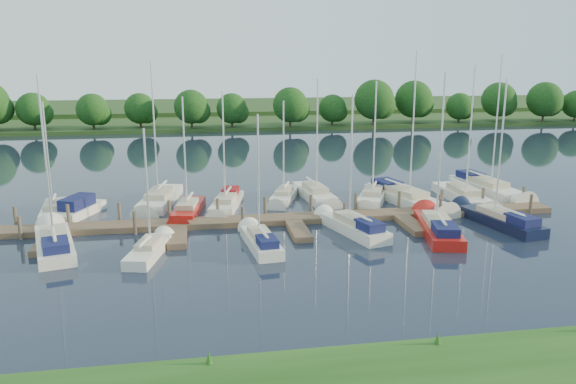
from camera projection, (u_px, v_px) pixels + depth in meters
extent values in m
plane|color=#181F30|center=(314.00, 259.00, 32.82)|extent=(260.00, 260.00, 0.00)
cube|color=brown|center=(291.00, 219.00, 40.45)|extent=(40.00, 2.00, 0.40)
cube|color=brown|center=(47.00, 244.00, 34.99)|extent=(1.20, 4.00, 0.40)
cube|color=brown|center=(177.00, 237.00, 36.28)|extent=(1.20, 4.00, 0.40)
cube|color=brown|center=(299.00, 231.00, 37.58)|extent=(1.20, 4.00, 0.40)
cube|color=brown|center=(412.00, 225.00, 38.87)|extent=(1.20, 4.00, 0.40)
cube|color=brown|center=(518.00, 220.00, 40.16)|extent=(1.20, 4.00, 0.40)
cylinder|color=#473D33|center=(16.00, 221.00, 38.55)|extent=(0.24, 0.24, 2.00)
cylinder|color=#473D33|center=(69.00, 218.00, 39.10)|extent=(0.24, 0.24, 2.00)
cylinder|color=#473D33|center=(120.00, 216.00, 39.66)|extent=(0.24, 0.24, 2.00)
cylinder|color=#473D33|center=(169.00, 214.00, 40.22)|extent=(0.24, 0.24, 2.00)
cylinder|color=#473D33|center=(218.00, 212.00, 40.77)|extent=(0.24, 0.24, 2.00)
cylinder|color=#473D33|center=(265.00, 210.00, 41.33)|extent=(0.24, 0.24, 2.00)
cylinder|color=#473D33|center=(311.00, 208.00, 41.89)|extent=(0.24, 0.24, 2.00)
cylinder|color=#473D33|center=(355.00, 206.00, 42.45)|extent=(0.24, 0.24, 2.00)
cylinder|color=#473D33|center=(399.00, 204.00, 43.00)|extent=(0.24, 0.24, 2.00)
cylinder|color=#473D33|center=(441.00, 202.00, 43.56)|extent=(0.24, 0.24, 2.00)
cylinder|color=#473D33|center=(483.00, 200.00, 44.12)|extent=(0.24, 0.24, 2.00)
cylinder|color=#473D33|center=(523.00, 199.00, 44.67)|extent=(0.24, 0.24, 2.00)
cylinder|color=#473D33|center=(20.00, 231.00, 36.21)|extent=(0.24, 0.24, 2.00)
cylinder|color=#473D33|center=(135.00, 226.00, 37.37)|extent=(0.24, 0.24, 2.00)
cylinder|color=#473D33|center=(243.00, 221.00, 38.53)|extent=(0.24, 0.24, 2.00)
cylinder|color=#473D33|center=(344.00, 216.00, 39.69)|extent=(0.24, 0.24, 2.00)
cylinder|color=#473D33|center=(440.00, 212.00, 40.86)|extent=(0.24, 0.24, 2.00)
cylinder|color=#473D33|center=(530.00, 207.00, 42.02)|extent=(0.24, 0.24, 2.00)
cube|color=#1E3E17|center=(230.00, 120.00, 104.73)|extent=(180.00, 30.00, 0.60)
cube|color=#334D21|center=(223.00, 107.00, 128.63)|extent=(220.00, 40.00, 1.40)
cylinder|color=#38281C|center=(37.00, 128.00, 85.67)|extent=(0.36, 0.36, 2.41)
sphere|color=#0F330E|center=(35.00, 109.00, 84.99)|extent=(5.62, 5.62, 5.62)
sphere|color=#0F330E|center=(45.00, 114.00, 85.56)|extent=(4.01, 4.01, 4.01)
cylinder|color=#38281C|center=(91.00, 124.00, 89.83)|extent=(0.36, 0.36, 2.80)
sphere|color=#0F330E|center=(89.00, 102.00, 89.04)|extent=(6.53, 6.53, 6.53)
sphere|color=#0F330E|center=(99.00, 108.00, 89.67)|extent=(4.67, 4.67, 4.67)
cylinder|color=#38281C|center=(142.00, 124.00, 91.45)|extent=(0.36, 0.36, 2.31)
sphere|color=#0F330E|center=(141.00, 107.00, 90.80)|extent=(5.38, 5.38, 5.38)
sphere|color=#0F330E|center=(149.00, 111.00, 91.36)|extent=(3.84, 3.84, 3.84)
cylinder|color=#38281C|center=(193.00, 123.00, 89.98)|extent=(0.36, 0.36, 2.80)
sphere|color=#0F330E|center=(192.00, 102.00, 89.19)|extent=(6.53, 6.53, 6.53)
sphere|color=#0F330E|center=(201.00, 108.00, 89.82)|extent=(4.67, 4.67, 4.67)
cylinder|color=#38281C|center=(237.00, 124.00, 90.91)|extent=(0.36, 0.36, 2.56)
sphere|color=#0F330E|center=(237.00, 104.00, 90.19)|extent=(5.97, 5.97, 5.97)
sphere|color=#0F330E|center=(244.00, 109.00, 90.78)|extent=(4.26, 4.26, 4.26)
cylinder|color=#38281C|center=(290.00, 122.00, 92.16)|extent=(0.36, 0.36, 2.72)
sphere|color=#0F330E|center=(290.00, 102.00, 91.40)|extent=(6.35, 6.35, 6.35)
sphere|color=#0F330E|center=(298.00, 107.00, 92.02)|extent=(4.54, 4.54, 4.54)
cylinder|color=#38281C|center=(326.00, 122.00, 94.12)|extent=(0.36, 0.36, 2.25)
sphere|color=#0F330E|center=(327.00, 106.00, 93.49)|extent=(5.25, 5.25, 5.25)
sphere|color=#0F330E|center=(333.00, 110.00, 94.03)|extent=(3.75, 3.75, 3.75)
cylinder|color=#38281C|center=(373.00, 120.00, 94.39)|extent=(0.36, 0.36, 2.86)
sphere|color=#0F330E|center=(374.00, 99.00, 93.59)|extent=(6.67, 6.67, 6.67)
sphere|color=#0F330E|center=(382.00, 105.00, 94.23)|extent=(4.77, 4.77, 4.77)
cylinder|color=#38281C|center=(409.00, 119.00, 96.91)|extent=(0.36, 0.36, 2.77)
sphere|color=#0F330E|center=(410.00, 99.00, 96.13)|extent=(6.46, 6.46, 6.46)
sphere|color=#0F330E|center=(417.00, 104.00, 96.76)|extent=(4.61, 4.61, 4.61)
cylinder|color=#38281C|center=(462.00, 120.00, 96.42)|extent=(0.36, 0.36, 2.41)
sphere|color=#0F330E|center=(464.00, 103.00, 95.74)|extent=(5.61, 5.61, 5.61)
sphere|color=#0F330E|center=(469.00, 108.00, 96.31)|extent=(4.01, 4.01, 4.01)
cylinder|color=#38281C|center=(489.00, 118.00, 101.17)|extent=(0.36, 0.36, 2.37)
sphere|color=#0F330E|center=(490.00, 101.00, 100.50)|extent=(5.53, 5.53, 5.53)
sphere|color=#0F330E|center=(495.00, 106.00, 101.07)|extent=(3.95, 3.95, 3.95)
cylinder|color=#38281C|center=(535.00, 116.00, 102.19)|extent=(0.36, 0.36, 2.55)
sphere|color=#0F330E|center=(537.00, 99.00, 101.47)|extent=(5.96, 5.96, 5.96)
sphere|color=#0F330E|center=(542.00, 104.00, 102.06)|extent=(4.25, 4.25, 4.25)
cube|color=silver|center=(54.00, 213.00, 42.23)|extent=(2.38, 5.97, 1.03)
cone|color=silver|center=(51.00, 223.00, 39.53)|extent=(1.08, 2.12, 0.81)
cube|color=#B6AA8C|center=(53.00, 205.00, 41.81)|extent=(1.56, 2.75, 0.47)
cylinder|color=silver|center=(48.00, 156.00, 40.67)|extent=(0.12, 0.12, 7.84)
cylinder|color=silver|center=(54.00, 198.00, 42.54)|extent=(0.45, 2.60, 0.10)
cylinder|color=silver|center=(54.00, 198.00, 42.54)|extent=(0.51, 2.33, 0.20)
cube|color=silver|center=(78.00, 214.00, 41.86)|extent=(3.56, 5.54, 1.07)
cone|color=silver|center=(57.00, 224.00, 39.35)|extent=(1.39, 1.79, 0.87)
cube|color=#141947|center=(77.00, 203.00, 41.66)|extent=(2.36, 3.21, 0.96)
cube|color=silver|center=(161.00, 201.00, 45.59)|extent=(3.48, 8.06, 1.19)
cone|color=silver|center=(149.00, 214.00, 41.80)|extent=(1.54, 2.88, 1.09)
cube|color=#B6AA8C|center=(159.00, 193.00, 45.03)|extent=(2.21, 3.74, 0.54)
cylinder|color=silver|center=(154.00, 131.00, 43.48)|extent=(0.12, 0.12, 10.53)
cylinder|color=silver|center=(162.00, 185.00, 46.07)|extent=(0.70, 3.47, 0.10)
cylinder|color=silver|center=(162.00, 185.00, 46.07)|extent=(0.73, 3.11, 0.20)
cube|color=#B51610|center=(189.00, 212.00, 42.50)|extent=(2.70, 6.24, 1.05)
cone|color=#B51610|center=(181.00, 223.00, 39.56)|extent=(1.20, 2.23, 0.85)
cube|color=#B6AA8C|center=(188.00, 204.00, 42.06)|extent=(1.72, 2.90, 0.48)
cylinder|color=silver|center=(185.00, 153.00, 40.86)|extent=(0.12, 0.12, 8.16)
cylinder|color=silver|center=(190.00, 197.00, 42.85)|extent=(0.56, 2.70, 0.10)
cylinder|color=silver|center=(190.00, 197.00, 42.85)|extent=(0.61, 2.42, 0.20)
cube|color=silver|center=(227.00, 206.00, 44.18)|extent=(3.16, 6.46, 1.10)
cone|color=silver|center=(219.00, 217.00, 41.16)|extent=(1.36, 2.32, 0.87)
cube|color=#B6AA8C|center=(226.00, 198.00, 43.71)|extent=(1.93, 3.03, 0.50)
cube|color=maroon|center=(230.00, 191.00, 45.68)|extent=(1.63, 2.10, 0.55)
cylinder|color=silver|center=(224.00, 148.00, 42.48)|extent=(0.12, 0.12, 8.40)
cylinder|color=silver|center=(228.00, 191.00, 44.53)|extent=(0.76, 2.75, 0.10)
cylinder|color=silver|center=(228.00, 191.00, 44.53)|extent=(0.78, 2.47, 0.20)
cube|color=silver|center=(285.00, 197.00, 47.03)|extent=(3.39, 5.84, 0.94)
cone|color=silver|center=(278.00, 206.00, 44.33)|extent=(1.41, 2.12, 0.79)
cube|color=#B6AA8C|center=(284.00, 191.00, 46.63)|extent=(1.97, 2.79, 0.43)
cylinder|color=silver|center=(284.00, 148.00, 45.51)|extent=(0.12, 0.12, 7.61)
cylinder|color=silver|center=(286.00, 185.00, 47.36)|extent=(0.95, 2.42, 0.10)
cylinder|color=silver|center=(286.00, 185.00, 47.36)|extent=(0.95, 2.19, 0.20)
cube|color=silver|center=(314.00, 196.00, 47.37)|extent=(2.57, 6.94, 1.19)
cone|color=silver|center=(327.00, 206.00, 44.18)|extent=(1.18, 2.46, 0.95)
cube|color=#B6AA8C|center=(315.00, 188.00, 46.87)|extent=(1.73, 3.18, 0.54)
cylinder|color=silver|center=(317.00, 136.00, 45.54)|extent=(0.12, 0.12, 9.16)
cylinder|color=silver|center=(312.00, 181.00, 47.73)|extent=(0.41, 3.05, 0.10)
cylinder|color=silver|center=(312.00, 181.00, 47.73)|extent=(0.47, 2.72, 0.20)
cube|color=silver|center=(373.00, 198.00, 46.72)|extent=(4.64, 6.87, 1.09)
cone|color=silver|center=(367.00, 208.00, 43.58)|extent=(1.88, 2.53, 0.94)
cube|color=#B6AA8C|center=(373.00, 191.00, 46.25)|extent=(2.60, 3.34, 0.49)
cylinder|color=silver|center=(374.00, 139.00, 44.92)|extent=(0.12, 0.12, 9.08)
cylinder|color=silver|center=(375.00, 184.00, 47.10)|extent=(1.42, 2.76, 0.10)
cylinder|color=silver|center=(375.00, 184.00, 47.10)|extent=(1.36, 2.50, 0.20)
cube|color=silver|center=(403.00, 200.00, 46.00)|extent=(4.38, 8.72, 1.24)
cone|color=silver|center=(436.00, 213.00, 42.27)|extent=(1.87, 3.14, 1.18)
cube|color=#B6AA8C|center=(407.00, 192.00, 45.44)|extent=(2.65, 4.10, 0.56)
cube|color=#141947|center=(387.00, 184.00, 47.88)|extent=(2.22, 2.85, 0.62)
cylinder|color=silver|center=(413.00, 124.00, 43.80)|extent=(0.12, 0.12, 11.34)
cylinder|color=silver|center=(398.00, 183.00, 46.46)|extent=(1.04, 3.68, 0.10)
cylinder|color=silver|center=(398.00, 183.00, 46.46)|extent=(1.03, 3.30, 0.20)
cube|color=silver|center=(461.00, 198.00, 46.66)|extent=(2.25, 7.59, 1.23)
cone|color=silver|center=(483.00, 210.00, 43.03)|extent=(1.10, 2.66, 1.06)
cube|color=#B6AA8C|center=(464.00, 190.00, 46.11)|extent=(1.65, 3.43, 0.56)
cylinder|color=silver|center=(470.00, 131.00, 44.61)|extent=(0.12, 0.12, 10.19)
cylinder|color=silver|center=(458.00, 182.00, 47.10)|extent=(0.16, 3.40, 0.10)
cylinder|color=silver|center=(458.00, 182.00, 47.10)|extent=(0.25, 3.02, 0.20)
cube|color=silver|center=(485.00, 190.00, 49.54)|extent=(3.21, 8.37, 1.23)
cone|color=silver|center=(515.00, 201.00, 45.72)|extent=(1.47, 2.97, 1.14)
cube|color=#B6AA8C|center=(488.00, 182.00, 48.97)|extent=(2.13, 3.85, 0.56)
cube|color=#141947|center=(471.00, 175.00, 51.46)|extent=(1.87, 2.62, 0.61)
cylinder|color=silver|center=(497.00, 122.00, 47.36)|extent=(0.12, 0.12, 11.01)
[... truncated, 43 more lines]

